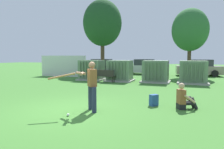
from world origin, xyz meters
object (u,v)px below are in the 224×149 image
object	(u,v)px
sports_ball	(68,115)
backpack	(154,100)
transformer_mid_east	(156,72)
parked_car_right_of_center	(199,68)
parked_car_left_of_center	(143,67)
seated_spectator	(184,99)
parked_car_leftmost	(101,66)
transformer_east	(193,73)
park_bench	(104,75)
transformer_west	(92,70)
transformer_mid_west	(120,71)
batter	(91,84)

from	to	relation	value
sports_ball	backpack	distance (m)	3.36
transformer_mid_east	parked_car_right_of_center	bearing A→B (deg)	63.45
parked_car_left_of_center	seated_spectator	bearing A→B (deg)	-73.51
parked_car_leftmost	seated_spectator	bearing A→B (deg)	-57.26
transformer_east	parked_car_right_of_center	size ratio (longest dim) A/B	0.48
sports_ball	seated_spectator	distance (m)	4.16
transformer_mid_east	park_bench	distance (m)	3.86
transformer_east	seated_spectator	size ratio (longest dim) A/B	2.18
parked_car_leftmost	parked_car_right_of_center	world-z (taller)	same
transformer_west	transformer_mid_west	bearing A→B (deg)	-0.46
seated_spectator	parked_car_leftmost	size ratio (longest dim) A/B	0.23
parked_car_leftmost	parked_car_right_of_center	bearing A→B (deg)	-2.53
transformer_mid_east	park_bench	world-z (taller)	transformer_mid_east
parked_car_leftmost	park_bench	bearing A→B (deg)	-65.82
transformer_west	parked_car_left_of_center	distance (m)	7.69
park_bench	parked_car_leftmost	size ratio (longest dim) A/B	0.43
sports_ball	parked_car_right_of_center	distance (m)	17.11
transformer_mid_west	park_bench	bearing A→B (deg)	-136.42
transformer_east	parked_car_right_of_center	bearing A→B (deg)	83.42
parked_car_leftmost	sports_ball	bearing A→B (deg)	-70.65
transformer_west	transformer_east	size ratio (longest dim) A/B	1.00
transformer_west	transformer_mid_west	xyz separation A→B (m)	(2.42, -0.02, 0.00)
park_bench	transformer_mid_east	bearing A→B (deg)	16.53
batter	parked_car_right_of_center	world-z (taller)	batter
park_bench	sports_ball	distance (m)	8.93
sports_ball	transformer_west	bearing A→B (deg)	111.03
transformer_east	sports_ball	xyz separation A→B (m)	(-4.05, -9.85, -0.74)
parked_car_left_of_center	parked_car_leftmost	bearing A→B (deg)	177.93
batter	backpack	distance (m)	2.62
transformer_west	transformer_east	distance (m)	7.73
transformer_west	transformer_mid_east	bearing A→B (deg)	1.75
batter	parked_car_leftmost	size ratio (longest dim) A/B	0.41
seated_spectator	parked_car_leftmost	bearing A→B (deg)	122.74
transformer_mid_east	transformer_east	bearing A→B (deg)	2.71
transformer_mid_east	batter	world-z (taller)	batter
transformer_mid_west	sports_ball	bearing A→B (deg)	-82.48
backpack	parked_car_leftmost	size ratio (longest dim) A/B	0.10
seated_spectator	parked_car_right_of_center	bearing A→B (deg)	84.74
sports_ball	parked_car_leftmost	xyz separation A→B (m)	(-5.93, 16.88, 0.71)
transformer_east	park_bench	distance (m)	6.39
park_bench	backpack	bearing A→B (deg)	-53.68
transformer_east	transformer_mid_west	bearing A→B (deg)	-176.77
sports_ball	backpack	world-z (taller)	backpack
transformer_west	batter	size ratio (longest dim) A/B	1.21
park_bench	batter	world-z (taller)	batter
transformer_east	seated_spectator	world-z (taller)	transformer_east
backpack	parked_car_left_of_center	world-z (taller)	parked_car_left_of_center
sports_ball	parked_car_left_of_center	bearing A→B (deg)	92.70
parked_car_left_of_center	parked_car_right_of_center	distance (m)	5.60
seated_spectator	parked_car_left_of_center	bearing A→B (deg)	106.49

